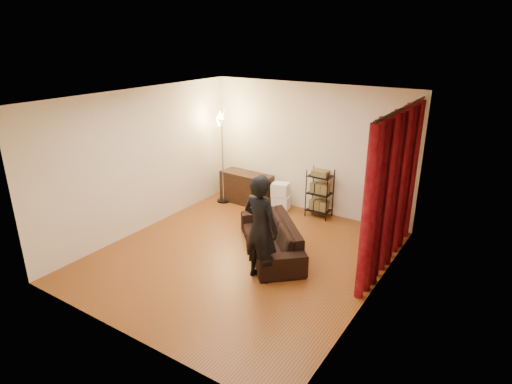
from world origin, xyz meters
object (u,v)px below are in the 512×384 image
Objects in this scene: wire_shelf at (320,193)px; floor_lamp at (223,158)px; sofa at (271,237)px; storage_boxes at (280,196)px; media_cabinet at (247,188)px; person at (261,228)px.

wire_shelf is 0.50× the size of floor_lamp.
sofa is 2.72m from floor_lamp.
storage_boxes is (-0.84, 1.79, 0.01)m from sofa.
wire_shelf is at bearing 9.11° from media_cabinet.
person reaches higher than storage_boxes.
wire_shelf is at bearing 10.51° from floor_lamp.
floor_lamp reaches higher than sofa.
floor_lamp reaches higher than wire_shelf.
storage_boxes is 0.29× the size of floor_lamp.
person is 3.36m from floor_lamp.
floor_lamp is at bearing -36.21° from person.
floor_lamp is (-2.45, 2.29, 0.18)m from person.
wire_shelf is (1.69, 0.19, 0.16)m from media_cabinet.
sofa is 1.16× the size of person.
sofa is at bearing -64.89° from storage_boxes.
person is 3.21m from media_cabinet.
media_cabinet is (-1.66, 1.70, 0.06)m from sofa.
floor_lamp is (-2.18, -0.40, 0.52)m from wire_shelf.
person is at bearing -49.43° from media_cabinet.
storage_boxes is at bearing 162.01° from sofa.
person reaches higher than sofa.
floor_lamp is (-0.49, -0.21, 0.68)m from media_cabinet.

